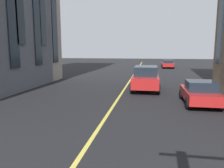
% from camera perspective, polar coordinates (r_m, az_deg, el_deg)
% --- Properties ---
extents(lane_centre_line, '(80.00, 0.16, 0.01)m').
position_cam_1_polar(lane_centre_line, '(15.76, 2.20, -2.78)').
color(lane_centre_line, '#D8C64C').
rests_on(lane_centre_line, ground_plane).
extents(car_red_mid, '(3.90, 1.89, 1.40)m').
position_cam_1_polar(car_red_mid, '(13.95, 21.52, -2.04)').
color(car_red_mid, '#B21E1E').
rests_on(car_red_mid, ground_plane).
extents(car_red_oncoming, '(4.40, 1.95, 1.37)m').
position_cam_1_polar(car_red_oncoming, '(39.10, 14.03, 5.03)').
color(car_red_oncoming, '#B21E1E').
rests_on(car_red_oncoming, ground_plane).
extents(car_red_near, '(4.70, 2.14, 1.88)m').
position_cam_1_polar(car_red_near, '(17.66, 8.62, 1.57)').
color(car_red_near, '#B21E1E').
rests_on(car_red_near, ground_plane).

